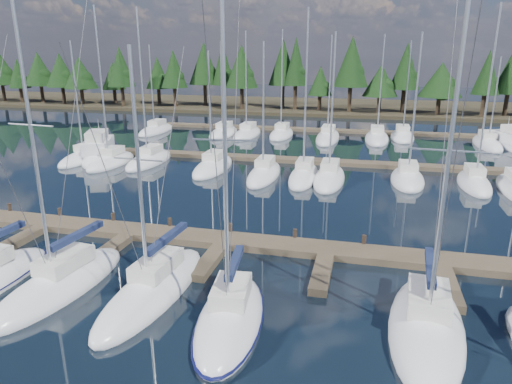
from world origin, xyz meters
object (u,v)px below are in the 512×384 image
(front_sailboat_2, at_px, (61,284))
(front_sailboat_5, at_px, (426,326))
(motor_yacht_left, at_px, (100,154))
(motor_yacht_right, at_px, (510,144))
(front_sailboat_4, at_px, (230,318))
(main_dock, at_px, (222,244))
(front_sailboat_3, at_px, (154,289))

(front_sailboat_2, distance_m, front_sailboat_5, 16.63)
(front_sailboat_5, xyz_separation_m, motor_yacht_left, (-30.53, 25.15, 0.26))
(motor_yacht_right, bearing_deg, front_sailboat_2, -125.65)
(front_sailboat_2, bearing_deg, front_sailboat_4, -5.74)
(front_sailboat_2, xyz_separation_m, front_sailboat_5, (16.62, 0.47, -0.01))
(motor_yacht_right, bearing_deg, front_sailboat_4, -116.61)
(main_dock, height_order, motor_yacht_left, motor_yacht_left)
(front_sailboat_4, bearing_deg, motor_yacht_right, 63.39)
(front_sailboat_4, bearing_deg, front_sailboat_3, 160.31)
(motor_yacht_left, xyz_separation_m, motor_yacht_right, (44.32, 16.79, -0.05))
(main_dock, xyz_separation_m, front_sailboat_2, (-6.01, -6.52, 0.09))
(front_sailboat_5, bearing_deg, front_sailboat_3, 179.26)
(main_dock, height_order, motor_yacht_right, motor_yacht_right)
(front_sailboat_5, bearing_deg, main_dock, 150.30)
(front_sailboat_2, relative_size, front_sailboat_5, 1.05)
(front_sailboat_5, bearing_deg, front_sailboat_2, -178.39)
(front_sailboat_2, distance_m, motor_yacht_left, 29.15)
(main_dock, bearing_deg, front_sailboat_4, -69.81)
(main_dock, distance_m, front_sailboat_2, 8.87)
(main_dock, distance_m, front_sailboat_5, 12.22)
(main_dock, bearing_deg, front_sailboat_2, -132.63)
(front_sailboat_3, bearing_deg, front_sailboat_5, -0.74)
(main_dock, distance_m, motor_yacht_left, 27.59)
(motor_yacht_right, bearing_deg, front_sailboat_3, -121.78)
(motor_yacht_left, bearing_deg, front_sailboat_3, -53.59)
(front_sailboat_2, bearing_deg, front_sailboat_5, 1.61)
(motor_yacht_left, bearing_deg, main_dock, -43.81)
(motor_yacht_left, bearing_deg, front_sailboat_5, -39.49)
(front_sailboat_5, xyz_separation_m, motor_yacht_right, (13.80, 41.94, 0.21))
(front_sailboat_3, bearing_deg, motor_yacht_right, 58.22)
(front_sailboat_2, height_order, motor_yacht_left, front_sailboat_2)
(front_sailboat_2, bearing_deg, front_sailboat_3, 7.86)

